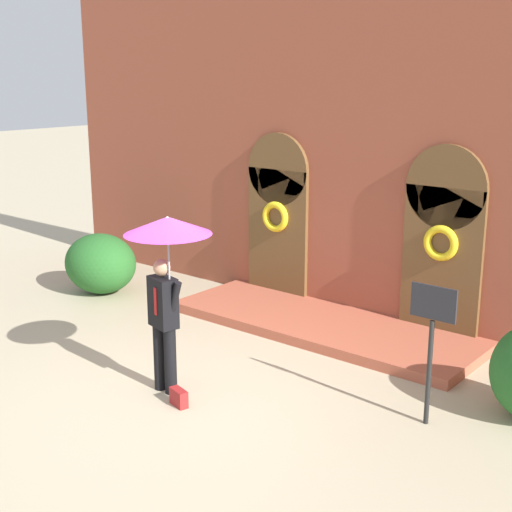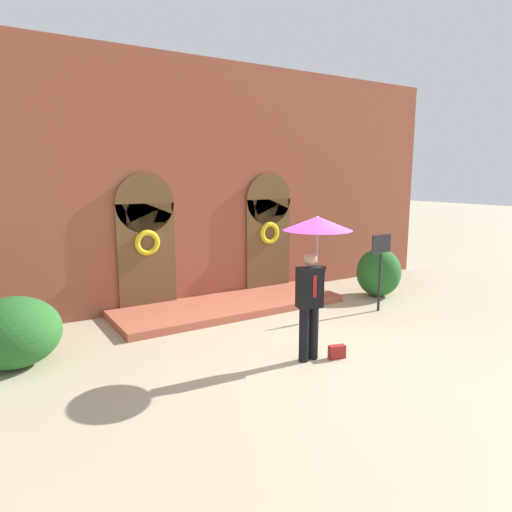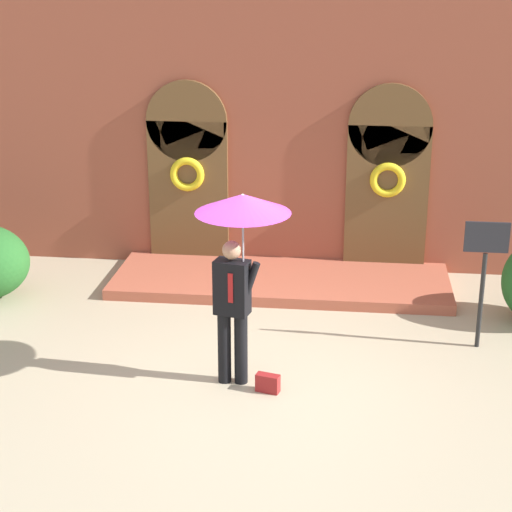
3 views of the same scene
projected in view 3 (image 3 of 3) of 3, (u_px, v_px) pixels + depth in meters
name	position (u px, v px, depth m)	size (l,w,h in m)	color
ground_plane	(259.00, 376.00, 10.50)	(80.00, 80.00, 0.00)	tan
building_facade	(289.00, 103.00, 13.50)	(14.00, 2.30, 5.60)	brown
person_with_umbrella	(240.00, 232.00, 9.73)	(1.10, 1.10, 2.36)	black
handbag	(268.00, 383.00, 10.10)	(0.28, 0.12, 0.22)	maroon
sign_post	(484.00, 264.00, 10.92)	(0.56, 0.06, 1.72)	black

